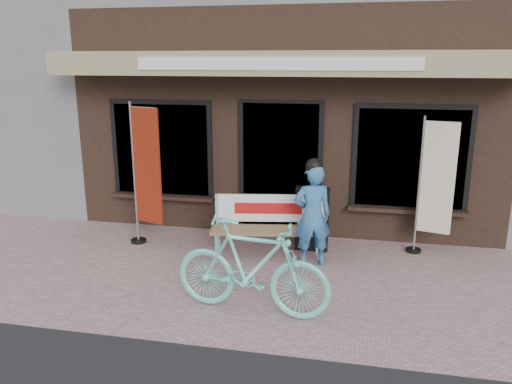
% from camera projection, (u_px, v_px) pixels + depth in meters
% --- Properties ---
extents(ground, '(70.00, 70.00, 0.00)m').
position_uv_depth(ground, '(255.00, 285.00, 6.40)').
color(ground, '#B0868B').
rests_on(ground, ground).
extents(storefront, '(7.00, 6.77, 6.00)m').
position_uv_depth(storefront, '(303.00, 50.00, 10.33)').
color(storefront, black).
rests_on(storefront, ground).
extents(bench, '(1.70, 0.69, 0.89)m').
position_uv_depth(bench, '(268.00, 221.00, 7.28)').
color(bench, '#6FDACD').
rests_on(bench, ground).
extents(person, '(0.60, 0.49, 1.53)m').
position_uv_depth(person, '(312.00, 214.00, 6.87)').
color(person, '#316AA9').
rests_on(person, ground).
extents(bicycle, '(1.87, 0.73, 1.10)m').
position_uv_depth(bicycle, '(252.00, 268.00, 5.58)').
color(bicycle, '#6FDACD').
rests_on(bicycle, ground).
extents(nobori_red, '(0.65, 0.34, 2.21)m').
position_uv_depth(nobori_red, '(145.00, 174.00, 7.51)').
color(nobori_red, gray).
rests_on(nobori_red, ground).
extents(nobori_cream, '(0.61, 0.27, 2.04)m').
position_uv_depth(nobori_cream, '(434.00, 185.00, 7.16)').
color(nobori_cream, gray).
rests_on(nobori_cream, ground).
extents(menu_stand, '(0.50, 0.14, 0.99)m').
position_uv_depth(menu_stand, '(312.00, 219.00, 7.44)').
color(menu_stand, black).
rests_on(menu_stand, ground).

